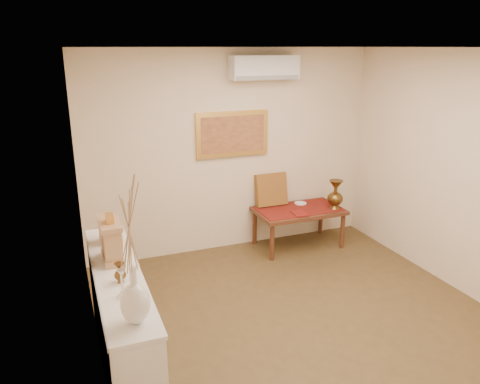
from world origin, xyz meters
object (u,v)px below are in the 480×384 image
brass_urn_tall (336,191)px  display_ledge (121,325)px  low_table (299,214)px  mantel_clock (112,241)px  wooden_chest (108,229)px  white_vase (131,252)px

brass_urn_tall → display_ledge: 3.60m
brass_urn_tall → low_table: brass_urn_tall is taller
mantel_clock → wooden_chest: mantel_clock is taller
white_vase → display_ledge: 1.27m
brass_urn_tall → wooden_chest: bearing=-161.1°
brass_urn_tall → display_ledge: size_ratio=0.24×
wooden_chest → display_ledge: bearing=-91.0°
white_vase → wooden_chest: white_vase is taller
white_vase → low_table: 3.89m
low_table → white_vase: bearing=-134.8°
low_table → mantel_clock: bearing=-148.4°
mantel_clock → wooden_chest: 0.41m
brass_urn_tall → mantel_clock: size_ratio=1.19×
brass_urn_tall → mantel_clock: 3.49m
display_ledge → white_vase: bearing=-88.0°
display_ledge → brass_urn_tall: bearing=28.6°
wooden_chest → brass_urn_tall: bearing=18.9°
brass_urn_tall → low_table: bearing=160.6°
mantel_clock → wooden_chest: size_ratio=1.68×
brass_urn_tall → low_table: size_ratio=0.41×
mantel_clock → white_vase: bearing=-88.5°
white_vase → brass_urn_tall: 4.06m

